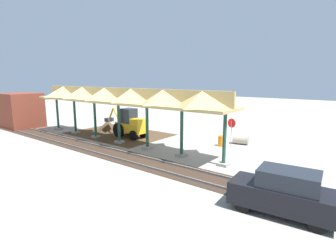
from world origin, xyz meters
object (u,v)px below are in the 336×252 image
(stop_sign, at_px, (231,127))
(brick_utility_building, at_px, (21,110))
(concrete_pipe, at_px, (241,139))
(traffic_barrel, at_px, (221,141))
(backhoe, at_px, (129,124))
(distant_parked_car, at_px, (283,192))

(stop_sign, bearing_deg, brick_utility_building, 15.54)
(stop_sign, distance_m, concrete_pipe, 2.06)
(stop_sign, bearing_deg, concrete_pipe, -97.97)
(brick_utility_building, bearing_deg, traffic_barrel, -164.22)
(stop_sign, relative_size, concrete_pipe, 1.68)
(concrete_pipe, distance_m, brick_utility_building, 25.08)
(backhoe, height_order, traffic_barrel, backhoe)
(concrete_pipe, distance_m, traffic_barrel, 1.96)
(stop_sign, xyz_separation_m, concrete_pipe, (-0.22, -1.55, -1.35))
(stop_sign, relative_size, backhoe, 0.47)
(backhoe, relative_size, brick_utility_building, 1.19)
(concrete_pipe, xyz_separation_m, traffic_barrel, (1.02, 1.67, 0.04))
(concrete_pipe, bearing_deg, backhoe, 22.40)
(backhoe, relative_size, concrete_pipe, 3.59)
(concrete_pipe, bearing_deg, stop_sign, 82.03)
(brick_utility_building, distance_m, distant_parked_car, 30.02)
(stop_sign, height_order, concrete_pipe, stop_sign)
(distant_parked_car, relative_size, traffic_barrel, 4.81)
(backhoe, xyz_separation_m, brick_utility_building, (13.96, 4.06, 0.73))
(stop_sign, distance_m, distant_parked_car, 11.04)
(concrete_pipe, relative_size, distant_parked_car, 0.33)
(concrete_pipe, height_order, distant_parked_car, distant_parked_car)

